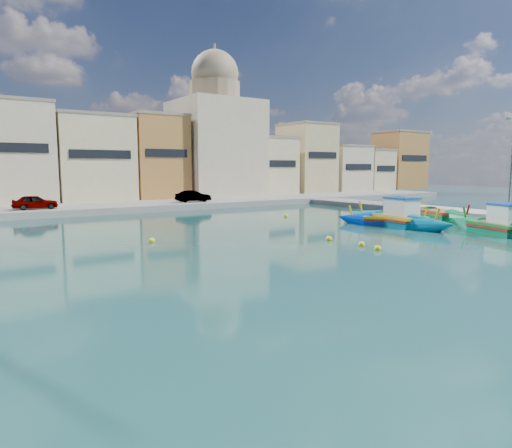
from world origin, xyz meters
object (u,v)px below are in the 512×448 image
object	(u,v)px
quay_street_lamp	(511,165)
church_block	(215,134)
luzzu_blue_cabin	(500,228)
luzzu_green	(386,222)
luzzu_turquoise_cabin	(396,220)
luzzu_cyan_mid	(440,216)

from	to	relation	value
quay_street_lamp	church_block	bearing A→B (deg)	102.35
luzzu_blue_cabin	luzzu_green	distance (m)	7.39
luzzu_turquoise_cabin	luzzu_cyan_mid	size ratio (longest dim) A/B	1.11
luzzu_blue_cabin	luzzu_green	xyz separation A→B (m)	(-2.39, 6.99, -0.12)
luzzu_turquoise_cabin	luzzu_blue_cabin	xyz separation A→B (m)	(2.14, -6.38, -0.02)
quay_street_lamp	luzzu_turquoise_cabin	size ratio (longest dim) A/B	0.78
church_block	luzzu_turquoise_cabin	xyz separation A→B (m)	(-2.40, -31.14, -8.02)
luzzu_turquoise_cabin	luzzu_blue_cabin	world-z (taller)	luzzu_turquoise_cabin
quay_street_lamp	luzzu_green	size ratio (longest dim) A/B	1.10
church_block	luzzu_blue_cabin	distance (m)	38.37
luzzu_turquoise_cabin	luzzu_blue_cabin	bearing A→B (deg)	-71.45
quay_street_lamp	luzzu_cyan_mid	world-z (taller)	quay_street_lamp
church_block	luzzu_green	xyz separation A→B (m)	(-2.65, -30.53, -8.16)
luzzu_blue_cabin	luzzu_green	size ratio (longest dim) A/B	1.20
luzzu_cyan_mid	church_block	bearing A→B (deg)	96.68
church_block	luzzu_green	world-z (taller)	church_block
luzzu_turquoise_cabin	church_block	bearing A→B (deg)	85.59
luzzu_blue_cabin	luzzu_green	world-z (taller)	luzzu_blue_cabin
quay_street_lamp	luzzu_blue_cabin	distance (m)	9.35
luzzu_green	quay_street_lamp	bearing A→B (deg)	-18.94
luzzu_turquoise_cabin	luzzu_blue_cabin	distance (m)	6.73
luzzu_blue_cabin	luzzu_green	bearing A→B (deg)	108.91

